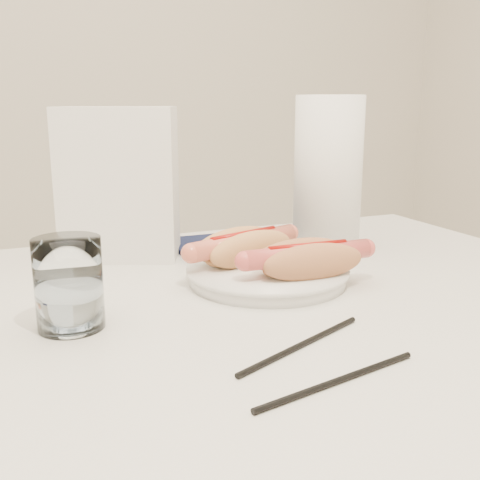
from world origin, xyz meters
name	(u,v)px	position (x,y,z in m)	size (l,w,h in m)	color
table	(200,352)	(0.00, 0.00, 0.69)	(1.20, 0.80, 0.75)	silver
plate	(267,276)	(0.12, 0.06, 0.76)	(0.22, 0.22, 0.02)	white
hotdog_left	(244,248)	(0.10, 0.10, 0.79)	(0.19, 0.11, 0.05)	tan
hotdog_right	(308,260)	(0.16, 0.01, 0.79)	(0.18, 0.07, 0.05)	#C37A4C
water_glass	(69,284)	(-0.15, -0.01, 0.80)	(0.07, 0.07, 0.10)	silver
chopstick_near	(338,380)	(0.05, -0.23, 0.75)	(0.01, 0.01, 0.19)	black
chopstick_far	(302,345)	(0.06, -0.15, 0.75)	(0.01, 0.01, 0.19)	black
napkin_box	(119,184)	(-0.04, 0.27, 0.87)	(0.18, 0.10, 0.24)	white
navy_napkin	(224,246)	(0.13, 0.26, 0.75)	(0.16, 0.16, 0.01)	#101633
paper_towel_roll	(328,173)	(0.30, 0.20, 0.88)	(0.11, 0.11, 0.26)	white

